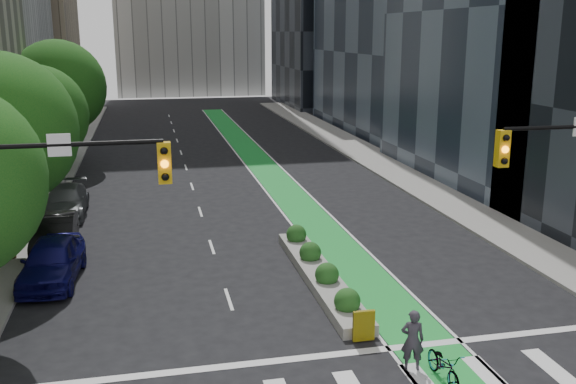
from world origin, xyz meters
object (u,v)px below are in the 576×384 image
median_planter (320,272)px  parked_car_left_near (52,261)px  bicycle (444,365)px  parked_car_left_far (65,201)px  parked_car_left_mid (55,234)px  cyclist (412,340)px

median_planter → parked_car_left_near: bearing=167.9°
bicycle → parked_car_left_far: (-12.10, 19.77, 0.27)m
median_planter → parked_car_left_mid: size_ratio=2.11×
cyclist → parked_car_left_mid: bearing=-33.0°
cyclist → parked_car_left_mid: size_ratio=0.38×
parked_car_left_mid → parked_car_left_far: size_ratio=0.92×
median_planter → cyclist: size_ratio=5.58×
parked_car_left_mid → parked_car_left_far: (-0.20, 5.92, -0.03)m
parked_car_left_near → parked_car_left_mid: 3.76m
bicycle → parked_car_left_mid: 18.26m
bicycle → parked_car_left_near: bearing=138.3°
cyclist → parked_car_left_near: (-10.94, 9.29, -0.06)m
parked_car_left_near → parked_car_left_far: 9.67m
median_planter → bicycle: 8.07m
cyclist → parked_car_left_far: bearing=-42.7°
parked_car_left_near → parked_car_left_mid: (-0.36, 3.74, -0.06)m
bicycle → parked_car_left_near: parked_car_left_near is taller
median_planter → parked_car_left_far: bearing=132.1°
median_planter → bicycle: (1.40, -7.94, 0.12)m
median_planter → parked_car_left_near: size_ratio=2.04×
parked_car_left_mid → parked_car_left_far: bearing=90.5°
cyclist → parked_car_left_mid: 17.25m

